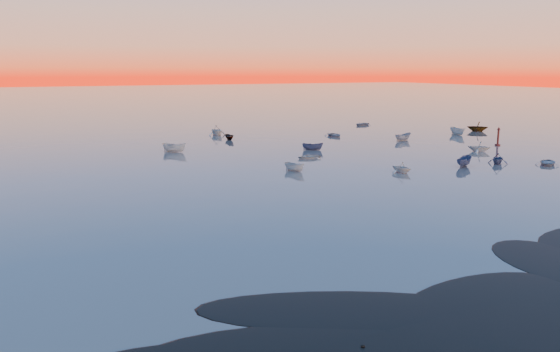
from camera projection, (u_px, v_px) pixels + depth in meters
ground at (145, 126)px, 122.22m from camera, size 600.00×600.00×0.00m
mud_lobes at (497, 284)px, 32.80m from camera, size 140.00×6.00×0.07m
moored_fleet at (211, 156)px, 80.61m from camera, size 124.00×58.00×1.20m
boat_near_center at (464, 166)px, 72.26m from camera, size 3.34×4.15×1.33m
boat_near_right at (479, 152)px, 85.26m from camera, size 3.61×3.58×1.23m
channel_marker at (498, 138)px, 91.74m from camera, size 0.91×0.91×3.25m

